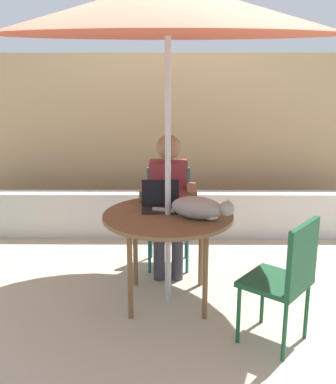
{
  "coord_description": "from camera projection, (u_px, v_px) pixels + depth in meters",
  "views": [
    {
      "loc": [
        0.02,
        -3.61,
        1.94
      ],
      "look_at": [
        0.0,
        0.1,
        0.88
      ],
      "focal_mm": 46.27,
      "sensor_mm": 36.0,
      "label": 1
    }
  ],
  "objects": [
    {
      "name": "cat",
      "position": [
        200.0,
        208.0,
        3.68
      ],
      "size": [
        0.61,
        0.33,
        0.17
      ],
      "color": "gray",
      "rests_on": "patio_table"
    },
    {
      "name": "planter_wall_low",
      "position": [
        169.0,
        214.0,
        5.35
      ],
      "size": [
        4.55,
        0.2,
        0.49
      ],
      "primitive_type": "cube",
      "color": "beige",
      "rests_on": "ground"
    },
    {
      "name": "chair_empty",
      "position": [
        287.0,
        274.0,
        3.25
      ],
      "size": [
        0.56,
        0.56,
        0.9
      ],
      "color": "#194C2D",
      "rests_on": "ground"
    },
    {
      "name": "patio_table",
      "position": [
        168.0,
        222.0,
        3.82
      ],
      "size": [
        1.01,
        1.01,
        0.73
      ],
      "color": "brown",
      "rests_on": "ground"
    },
    {
      "name": "patio_umbrella",
      "position": [
        168.0,
        9.0,
        3.4
      ],
      "size": [
        2.42,
        2.42,
        2.41
      ],
      "color": "#B7B7BC",
      "rests_on": "ground"
    },
    {
      "name": "fence_back",
      "position": [
        169.0,
        140.0,
        5.68
      ],
      "size": [
        5.05,
        0.08,
        1.93
      ],
      "primitive_type": "cube",
      "color": "tan",
      "rests_on": "ground"
    },
    {
      "name": "chair_occupied",
      "position": [
        168.0,
        208.0,
        4.61
      ],
      "size": [
        0.4,
        0.4,
        0.9
      ],
      "color": "#1E606B",
      "rests_on": "ground"
    },
    {
      "name": "person_seated",
      "position": [
        168.0,
        196.0,
        4.41
      ],
      "size": [
        0.48,
        0.48,
        1.24
      ],
      "color": "maroon",
      "rests_on": "ground"
    },
    {
      "name": "laptop",
      "position": [
        161.0,
        200.0,
        3.94
      ],
      "size": [
        0.31,
        0.27,
        0.21
      ],
      "color": "black",
      "rests_on": "patio_table"
    },
    {
      "name": "ground_plane",
      "position": [
        168.0,
        300.0,
        4.0
      ],
      "size": [
        14.0,
        14.0,
        0.0
      ],
      "primitive_type": "plane",
      "color": "#BCAD93"
    }
  ]
}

